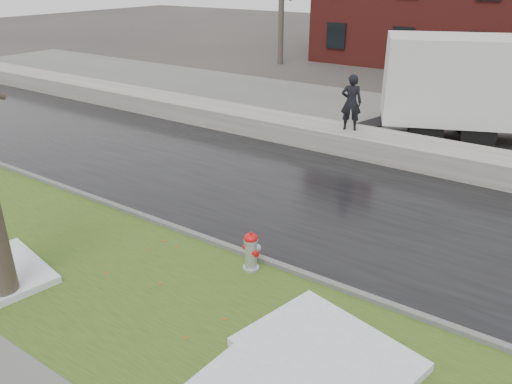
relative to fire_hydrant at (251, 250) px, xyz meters
The scene contains 12 objects.
ground 0.98m from the fire_hydrant, 133.71° to the right, with size 120.00×120.00×0.00m, color #47423D.
verge 2.00m from the fire_hydrant, 107.33° to the right, with size 60.00×4.50×0.04m, color #2E4818.
road 3.97m from the fire_hydrant, 98.45° to the left, with size 60.00×7.00×0.03m, color black.
parking_lot 12.42m from the fire_hydrant, 92.67° to the left, with size 60.00×9.00×0.03m, color slate.
curb 0.83m from the fire_hydrant, 145.72° to the left, with size 60.00×0.15×0.14m, color slate.
snowbank 8.12m from the fire_hydrant, 94.09° to the left, with size 60.00×1.60×0.75m, color #B3AEA4.
bg_tree_left 24.98m from the fire_hydrant, 120.45° to the left, with size 1.40×1.62×6.50m.
bg_tree_center 26.38m from the fire_hydrant, 104.52° to the left, with size 1.40×1.62×6.50m.
fire_hydrant is the anchor object (origin of this frame).
box_truck 12.10m from the fire_hydrant, 78.07° to the left, with size 10.89×5.99×3.69m.
worker 8.33m from the fire_hydrant, 100.95° to the left, with size 0.68×0.45×1.88m, color black.
snow_patch_near 2.90m from the fire_hydrant, 30.04° to the right, with size 2.60×2.00×0.16m, color white.
Camera 1 is at (5.64, -6.61, 5.76)m, focal length 35.00 mm.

